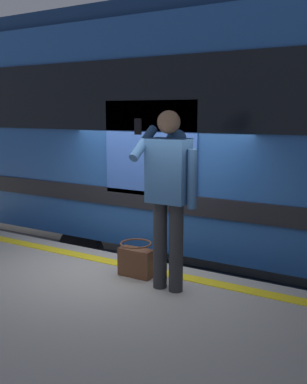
{
  "coord_description": "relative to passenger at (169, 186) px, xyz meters",
  "views": [
    {
      "loc": [
        -2.73,
        4.33,
        2.75
      ],
      "look_at": [
        -0.38,
        0.3,
        1.89
      ],
      "focal_mm": 41.03,
      "sensor_mm": 36.0,
      "label": 1
    }
  ],
  "objects": [
    {
      "name": "ground_plane",
      "position": [
        0.76,
        -0.65,
        -2.04
      ],
      "size": [
        25.53,
        25.53,
        0.0
      ],
      "primitive_type": "plane",
      "color": "#3D3D3F"
    },
    {
      "name": "platform",
      "position": [
        0.76,
        1.26,
        -1.54
      ],
      "size": [
        17.02,
        3.82,
        0.99
      ],
      "primitive_type": "cube",
      "color": "gray",
      "rests_on": "ground"
    },
    {
      "name": "safety_line",
      "position": [
        0.76,
        -0.35,
        -1.04
      ],
      "size": [
        16.68,
        0.16,
        0.01
      ],
      "primitive_type": "cube",
      "color": "yellow",
      "rests_on": "platform"
    },
    {
      "name": "track_rail_near",
      "position": [
        0.76,
        -1.84,
        -1.96
      ],
      "size": [
        22.12,
        0.08,
        0.16
      ],
      "primitive_type": "cube",
      "color": "slate",
      "rests_on": "ground"
    },
    {
      "name": "track_rail_far",
      "position": [
        0.76,
        -3.27,
        -1.96
      ],
      "size": [
        22.12,
        0.08,
        0.16
      ],
      "primitive_type": "cube",
      "color": "slate",
      "rests_on": "ground"
    },
    {
      "name": "passenger",
      "position": [
        0.0,
        0.0,
        0.0
      ],
      "size": [
        0.57,
        0.55,
        1.77
      ],
      "color": "#262628",
      "rests_on": "platform"
    },
    {
      "name": "handbag",
      "position": [
        0.47,
        -0.13,
        -0.87
      ],
      "size": [
        0.38,
        0.34,
        0.38
      ],
      "color": "#59331E",
      "rests_on": "platform"
    }
  ]
}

